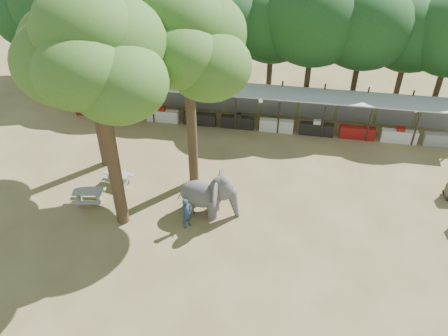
% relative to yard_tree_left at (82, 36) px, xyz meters
% --- Properties ---
extents(ground, '(100.00, 100.00, 0.00)m').
position_rel_yard_tree_left_xyz_m(ground, '(9.13, -7.19, -8.20)').
color(ground, brown).
rests_on(ground, ground).
extents(vendor_stalls, '(28.00, 2.99, 2.80)m').
position_rel_yard_tree_left_xyz_m(vendor_stalls, '(9.13, 6.65, -7.02)').
color(vendor_stalls, '#A6A9AF').
rests_on(vendor_stalls, ground).
extents(yard_tree_left, '(7.10, 6.90, 11.02)m').
position_rel_yard_tree_left_xyz_m(yard_tree_left, '(0.00, 0.00, 0.00)').
color(yard_tree_left, '#332316').
rests_on(yard_tree_left, ground).
extents(yard_tree_center, '(7.10, 6.90, 12.04)m').
position_rel_yard_tree_left_xyz_m(yard_tree_center, '(3.00, -5.00, 1.01)').
color(yard_tree_center, '#332316').
rests_on(yard_tree_center, ground).
extents(yard_tree_back, '(7.10, 6.90, 11.36)m').
position_rel_yard_tree_left_xyz_m(yard_tree_back, '(6.00, -1.00, 0.34)').
color(yard_tree_back, '#332316').
rests_on(yard_tree_back, ground).
extents(backdrop_trees, '(46.46, 5.95, 8.33)m').
position_rel_yard_tree_left_xyz_m(backdrop_trees, '(9.13, 11.81, -2.69)').
color(backdrop_trees, '#332316').
rests_on(backdrop_trees, ground).
extents(elephant, '(3.33, 2.57, 2.56)m').
position_rel_yard_tree_left_xyz_m(elephant, '(7.57, -3.72, -6.92)').
color(elephant, '#494646').
rests_on(elephant, ground).
extents(handler, '(0.74, 0.77, 1.80)m').
position_rel_yard_tree_left_xyz_m(handler, '(6.65, -5.02, -7.30)').
color(handler, '#26384C').
rests_on(handler, ground).
extents(picnic_table_near, '(1.87, 1.74, 0.82)m').
position_rel_yard_tree_left_xyz_m(picnic_table_near, '(0.71, -4.04, -7.66)').
color(picnic_table_near, gray).
rests_on(picnic_table_near, ground).
extents(picnic_table_far, '(1.82, 1.72, 0.75)m').
position_rel_yard_tree_left_xyz_m(picnic_table_far, '(1.69, -2.07, -7.71)').
color(picnic_table_far, gray).
rests_on(picnic_table_far, ground).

